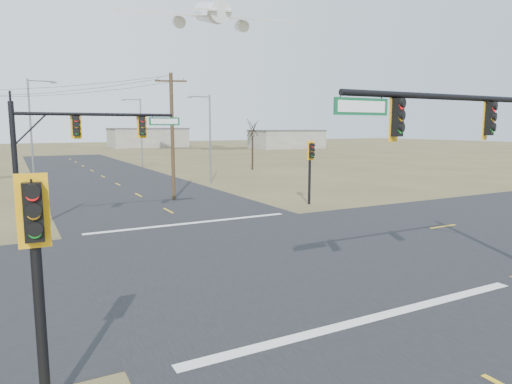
# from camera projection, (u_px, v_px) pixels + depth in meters

# --- Properties ---
(ground) EXTENTS (320.00, 320.00, 0.00)m
(ground) POSITION_uv_depth(u_px,v_px,m) (253.00, 255.00, 19.77)
(ground) COLOR brown
(ground) RESTS_ON ground
(road_ew) EXTENTS (160.00, 14.00, 0.02)m
(road_ew) POSITION_uv_depth(u_px,v_px,m) (253.00, 255.00, 19.76)
(road_ew) COLOR black
(road_ew) RESTS_ON ground
(road_ns) EXTENTS (14.00, 160.00, 0.02)m
(road_ns) POSITION_uv_depth(u_px,v_px,m) (253.00, 255.00, 19.76)
(road_ns) COLOR black
(road_ns) RESTS_ON ground
(stop_bar_near) EXTENTS (12.00, 0.40, 0.01)m
(stop_bar_near) POSITION_uv_depth(u_px,v_px,m) (373.00, 318.00, 13.22)
(stop_bar_near) COLOR silver
(stop_bar_near) RESTS_ON road_ns
(stop_bar_far) EXTENTS (12.00, 0.40, 0.01)m
(stop_bar_far) POSITION_uv_depth(u_px,v_px,m) (192.00, 223.00, 26.30)
(stop_bar_far) COLOR silver
(stop_bar_far) RESTS_ON road_ns
(mast_arm_near) EXTENTS (10.34, 0.58, 7.00)m
(mast_arm_near) POSITION_uv_depth(u_px,v_px,m) (493.00, 140.00, 14.78)
(mast_arm_near) COLOR black
(mast_arm_near) RESTS_ON ground
(mast_arm_far) EXTENTS (8.84, 0.60, 6.79)m
(mast_arm_far) POSITION_uv_depth(u_px,v_px,m) (78.00, 138.00, 24.23)
(mast_arm_far) COLOR black
(mast_arm_far) RESTS_ON ground
(pedestal_signal_ne) EXTENTS (0.63, 0.55, 4.57)m
(pedestal_signal_ne) POSITION_uv_depth(u_px,v_px,m) (311.00, 158.00, 32.35)
(pedestal_signal_ne) COLOR black
(pedestal_signal_ne) RESTS_ON ground
(pedestal_signal_sw) EXTENTS (0.58, 0.51, 4.73)m
(pedestal_signal_sw) POSITION_uv_depth(u_px,v_px,m) (35.00, 246.00, 8.17)
(pedestal_signal_sw) COLOR black
(pedestal_signal_sw) RESTS_ON ground
(utility_pole_near) EXTENTS (2.23, 0.90, 9.50)m
(utility_pole_near) POSITION_uv_depth(u_px,v_px,m) (172.00, 135.00, 34.30)
(utility_pole_near) COLOR #49341F
(utility_pole_near) RESTS_ON ground
(streetlight_a) EXTENTS (2.41, 0.37, 8.60)m
(streetlight_a) POSITION_uv_depth(u_px,v_px,m) (208.00, 134.00, 44.33)
(streetlight_a) COLOR slate
(streetlight_a) RESTS_ON ground
(streetlight_b) EXTENTS (2.62, 0.31, 9.39)m
(streetlight_b) POSITION_uv_depth(u_px,v_px,m) (140.00, 129.00, 62.23)
(streetlight_b) COLOR slate
(streetlight_b) RESTS_ON ground
(streetlight_c) EXTENTS (2.99, 0.36, 10.70)m
(streetlight_c) POSITION_uv_depth(u_px,v_px,m) (33.00, 123.00, 49.70)
(streetlight_c) COLOR slate
(streetlight_c) RESTS_ON ground
(bare_tree_c) EXTENTS (3.35, 3.35, 6.96)m
(bare_tree_c) POSITION_uv_depth(u_px,v_px,m) (252.00, 128.00, 58.93)
(bare_tree_c) COLOR black
(bare_tree_c) RESTS_ON ground
(warehouse_mid) EXTENTS (20.00, 12.00, 5.00)m
(warehouse_mid) POSITION_uv_depth(u_px,v_px,m) (148.00, 138.00, 127.05)
(warehouse_mid) COLOR #A6A093
(warehouse_mid) RESTS_ON ground
(warehouse_right) EXTENTS (18.00, 10.00, 4.50)m
(warehouse_right) POSITION_uv_depth(u_px,v_px,m) (287.00, 140.00, 119.35)
(warehouse_right) COLOR #A6A093
(warehouse_right) RESTS_ON ground
(jet_airliner) EXTENTS (26.07, 27.22, 14.61)m
(jet_airliner) POSITION_uv_depth(u_px,v_px,m) (211.00, 13.00, 85.01)
(jet_airliner) COLOR silver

